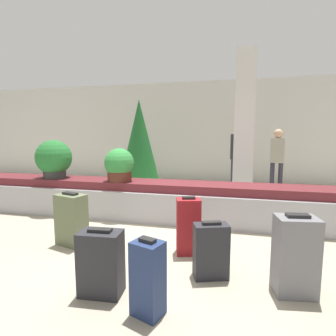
{
  "coord_description": "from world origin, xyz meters",
  "views": [
    {
      "loc": [
        1.04,
        -3.05,
        1.47
      ],
      "look_at": [
        0.0,
        1.34,
        0.91
      ],
      "focal_mm": 28.0,
      "sensor_mm": 36.0,
      "label": 1
    }
  ],
  "objects_px": {
    "suitcase_5": "(211,251)",
    "potted_plant_1": "(54,159)",
    "suitcase_6": "(148,278)",
    "traveler_0": "(237,151)",
    "suitcase_1": "(101,263)",
    "suitcase_3": "(188,226)",
    "traveler_1": "(277,155)",
    "pillar": "(244,129)",
    "suitcase_4": "(295,256)",
    "suitcase_2": "(71,220)",
    "potted_plant_0": "(119,165)",
    "decorated_tree": "(139,142)"
  },
  "relations": [
    {
      "from": "suitcase_2",
      "to": "potted_plant_1",
      "type": "relative_size",
      "value": 0.99
    },
    {
      "from": "suitcase_5",
      "to": "traveler_1",
      "type": "relative_size",
      "value": 0.37
    },
    {
      "from": "suitcase_6",
      "to": "potted_plant_1",
      "type": "bearing_deg",
      "value": 156.86
    },
    {
      "from": "suitcase_2",
      "to": "suitcase_5",
      "type": "bearing_deg",
      "value": 3.07
    },
    {
      "from": "decorated_tree",
      "to": "traveler_0",
      "type": "bearing_deg",
      "value": 8.11
    },
    {
      "from": "traveler_0",
      "to": "traveler_1",
      "type": "xyz_separation_m",
      "value": [
        0.98,
        -0.07,
        -0.09
      ]
    },
    {
      "from": "pillar",
      "to": "suitcase_1",
      "type": "relative_size",
      "value": 5.06
    },
    {
      "from": "potted_plant_0",
      "to": "suitcase_6",
      "type": "bearing_deg",
      "value": -61.66
    },
    {
      "from": "suitcase_5",
      "to": "potted_plant_0",
      "type": "xyz_separation_m",
      "value": [
        -1.74,
        1.68,
        0.66
      ]
    },
    {
      "from": "potted_plant_1",
      "to": "traveler_1",
      "type": "bearing_deg",
      "value": 31.59
    },
    {
      "from": "suitcase_6",
      "to": "traveler_0",
      "type": "distance_m",
      "value": 5.36
    },
    {
      "from": "pillar",
      "to": "potted_plant_1",
      "type": "relative_size",
      "value": 4.38
    },
    {
      "from": "potted_plant_1",
      "to": "traveler_0",
      "type": "relative_size",
      "value": 0.42
    },
    {
      "from": "suitcase_2",
      "to": "potted_plant_1",
      "type": "bearing_deg",
      "value": 147.57
    },
    {
      "from": "suitcase_2",
      "to": "traveler_1",
      "type": "relative_size",
      "value": 0.44
    },
    {
      "from": "potted_plant_0",
      "to": "decorated_tree",
      "type": "height_order",
      "value": "decorated_tree"
    },
    {
      "from": "suitcase_3",
      "to": "potted_plant_1",
      "type": "xyz_separation_m",
      "value": [
        -2.8,
        1.25,
        0.67
      ]
    },
    {
      "from": "suitcase_1",
      "to": "suitcase_4",
      "type": "relative_size",
      "value": 0.83
    },
    {
      "from": "suitcase_6",
      "to": "potted_plant_0",
      "type": "height_order",
      "value": "potted_plant_0"
    },
    {
      "from": "potted_plant_0",
      "to": "suitcase_5",
      "type": "bearing_deg",
      "value": -43.93
    },
    {
      "from": "pillar",
      "to": "suitcase_2",
      "type": "relative_size",
      "value": 4.44
    },
    {
      "from": "suitcase_3",
      "to": "suitcase_1",
      "type": "bearing_deg",
      "value": -137.65
    },
    {
      "from": "potted_plant_0",
      "to": "potted_plant_1",
      "type": "distance_m",
      "value": 1.38
    },
    {
      "from": "traveler_1",
      "to": "decorated_tree",
      "type": "height_order",
      "value": "decorated_tree"
    },
    {
      "from": "suitcase_3",
      "to": "traveler_0",
      "type": "distance_m",
      "value": 4.17
    },
    {
      "from": "pillar",
      "to": "suitcase_3",
      "type": "relative_size",
      "value": 4.39
    },
    {
      "from": "suitcase_2",
      "to": "traveler_0",
      "type": "bearing_deg",
      "value": 76.64
    },
    {
      "from": "suitcase_4",
      "to": "traveler_1",
      "type": "relative_size",
      "value": 0.47
    },
    {
      "from": "suitcase_1",
      "to": "suitcase_3",
      "type": "distance_m",
      "value": 1.22
    },
    {
      "from": "suitcase_6",
      "to": "traveler_0",
      "type": "relative_size",
      "value": 0.37
    },
    {
      "from": "suitcase_1",
      "to": "suitcase_6",
      "type": "distance_m",
      "value": 0.53
    },
    {
      "from": "decorated_tree",
      "to": "suitcase_3",
      "type": "bearing_deg",
      "value": -62.32
    },
    {
      "from": "suitcase_2",
      "to": "potted_plant_1",
      "type": "xyz_separation_m",
      "value": [
        -1.23,
        1.34,
        0.68
      ]
    },
    {
      "from": "suitcase_1",
      "to": "traveler_1",
      "type": "relative_size",
      "value": 0.39
    },
    {
      "from": "suitcase_2",
      "to": "traveler_0",
      "type": "height_order",
      "value": "traveler_0"
    },
    {
      "from": "pillar",
      "to": "suitcase_6",
      "type": "distance_m",
      "value": 4.13
    },
    {
      "from": "suitcase_2",
      "to": "traveler_0",
      "type": "distance_m",
      "value": 4.77
    },
    {
      "from": "suitcase_6",
      "to": "potted_plant_1",
      "type": "xyz_separation_m",
      "value": [
        -2.66,
        2.44,
        0.71
      ]
    },
    {
      "from": "suitcase_3",
      "to": "potted_plant_1",
      "type": "bearing_deg",
      "value": 140.91
    },
    {
      "from": "suitcase_2",
      "to": "pillar",
      "type": "bearing_deg",
      "value": 64.53
    },
    {
      "from": "suitcase_5",
      "to": "potted_plant_1",
      "type": "distance_m",
      "value": 3.65
    },
    {
      "from": "suitcase_2",
      "to": "suitcase_5",
      "type": "height_order",
      "value": "suitcase_2"
    },
    {
      "from": "suitcase_4",
      "to": "pillar",
      "type": "bearing_deg",
      "value": 87.79
    },
    {
      "from": "suitcase_5",
      "to": "suitcase_1",
      "type": "bearing_deg",
      "value": -169.66
    },
    {
      "from": "traveler_1",
      "to": "decorated_tree",
      "type": "distance_m",
      "value": 3.61
    },
    {
      "from": "decorated_tree",
      "to": "traveler_1",
      "type": "bearing_deg",
      "value": 4.82
    },
    {
      "from": "suitcase_6",
      "to": "traveler_0",
      "type": "bearing_deg",
      "value": 100.6
    },
    {
      "from": "suitcase_3",
      "to": "suitcase_6",
      "type": "xyz_separation_m",
      "value": [
        -0.15,
        -1.19,
        -0.04
      ]
    },
    {
      "from": "pillar",
      "to": "suitcase_3",
      "type": "distance_m",
      "value": 3.0
    },
    {
      "from": "potted_plant_1",
      "to": "suitcase_1",
      "type": "bearing_deg",
      "value": -46.57
    }
  ]
}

